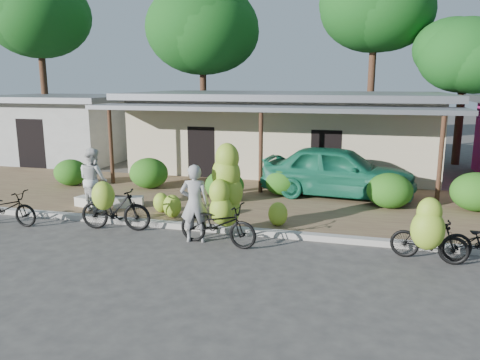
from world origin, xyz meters
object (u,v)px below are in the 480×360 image
object	(u,v)px
tree_far_center	(200,27)
vendor	(195,203)
bike_far_left	(2,206)
teal_van	(338,171)
tree_near_right	(461,53)
bike_center	(222,205)
tree_back_left	(36,14)
bike_right	(429,234)
bike_left	(114,207)
tree_center_right	(372,6)
sack_near	(129,202)
sack_far	(88,202)
bystander	(93,179)

from	to	relation	value
tree_far_center	vendor	distance (m)	16.87
bike_far_left	teal_van	world-z (taller)	teal_van
tree_near_right	bike_center	distance (m)	15.69
teal_van	tree_far_center	bearing A→B (deg)	45.31
tree_far_center	bike_far_left	bearing A→B (deg)	-90.76
tree_back_left	bike_right	size ratio (longest dim) A/B	5.57
bike_left	vendor	distance (m)	2.34
bike_left	tree_back_left	bearing A→B (deg)	36.64
bike_right	tree_center_right	bearing A→B (deg)	17.07
bike_far_left	sack_near	world-z (taller)	bike_far_left
tree_back_left	bike_right	distance (m)	23.01
tree_back_left	sack_far	world-z (taller)	tree_back_left
tree_far_center	tree_near_right	distance (m)	13.19
tree_near_right	vendor	size ratio (longest dim) A/B	3.51
tree_back_left	tree_far_center	xyz separation A→B (m)	(8.00, 3.00, -0.55)
sack_far	tree_near_right	bearing A→B (deg)	44.31
tree_center_right	bike_far_left	world-z (taller)	tree_center_right
sack_far	vendor	bearing A→B (deg)	-23.91
bike_center	vendor	distance (m)	0.66
tree_center_right	tree_near_right	world-z (taller)	tree_center_right
bike_left	bike_right	world-z (taller)	bike_right
bike_left	bike_center	bearing A→B (deg)	-97.11
tree_back_left	sack_far	distance (m)	15.31
vendor	tree_back_left	bearing A→B (deg)	-54.89
tree_near_right	sack_far	world-z (taller)	tree_near_right
sack_far	teal_van	distance (m)	7.91
bike_left	bystander	size ratio (longest dim) A/B	1.05
tree_center_right	bike_right	xyz separation A→B (m)	(1.44, -15.60, -6.85)
bike_right	tree_back_left	bearing A→B (deg)	68.54
bike_right	vendor	bearing A→B (deg)	100.54
bike_far_left	teal_van	distance (m)	9.96
tree_back_left	bike_right	xyz separation A→B (m)	(18.44, -12.10, -6.58)
sack_far	vendor	size ratio (longest dim) A/B	0.39
tree_center_right	bike_far_left	bearing A→B (deg)	-120.41
tree_back_left	vendor	xyz separation A→B (m)	(13.18, -11.98, -6.31)
tree_far_center	teal_van	size ratio (longest dim) A/B	1.85
bike_far_left	sack_near	bearing A→B (deg)	-49.38
tree_near_right	teal_van	world-z (taller)	tree_near_right
bike_left	sack_far	world-z (taller)	bike_left
bike_right	teal_van	distance (m)	5.63
bike_right	tree_near_right	bearing A→B (deg)	1.13
tree_center_right	bike_left	distance (m)	17.83
bike_far_left	bike_center	world-z (taller)	bike_center
tree_back_left	bike_right	world-z (taller)	tree_back_left
bike_left	tree_center_right	bearing A→B (deg)	-27.99
tree_near_right	sack_near	bearing A→B (deg)	-133.29
bike_far_left	bike_left	bearing A→B (deg)	-84.43
bystander	tree_back_left	bearing A→B (deg)	-18.56
tree_center_right	bike_center	bearing A→B (deg)	-101.76
tree_center_right	sack_near	xyz separation A→B (m)	(-6.73, -13.39, -7.26)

